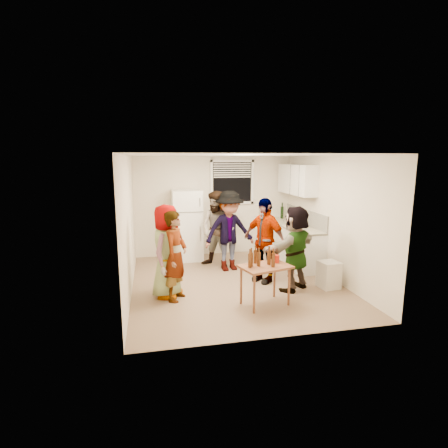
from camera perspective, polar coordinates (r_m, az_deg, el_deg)
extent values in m
cube|color=white|center=(8.52, -6.05, -0.17)|extent=(0.70, 0.70, 1.70)
cube|color=white|center=(8.52, 11.18, -3.20)|extent=(0.60, 2.20, 0.86)
cube|color=#BFB79A|center=(8.43, 11.29, -0.23)|extent=(0.64, 2.22, 0.04)
cube|color=#B1ADA1|center=(8.51, 13.10, 1.17)|extent=(0.03, 2.20, 0.36)
cube|color=white|center=(8.53, 11.83, 7.13)|extent=(0.34, 1.60, 0.70)
cylinder|color=white|center=(8.09, 12.16, -0.56)|extent=(0.12, 0.12, 0.26)
cylinder|color=black|center=(9.25, 9.42, 0.91)|extent=(0.08, 0.08, 0.31)
cylinder|color=#47230C|center=(7.81, 12.44, -0.96)|extent=(0.07, 0.07, 0.25)
cylinder|color=#043EC7|center=(7.67, 11.63, -1.15)|extent=(0.09, 0.09, 0.12)
cube|color=#EFCC51|center=(9.12, 10.89, 1.19)|extent=(0.02, 0.18, 0.15)
cube|color=beige|center=(7.02, 16.73, -7.98)|extent=(0.39, 0.39, 0.51)
cylinder|color=#47230C|center=(5.95, 7.34, -6.56)|extent=(0.06, 0.06, 0.23)
cylinder|color=#9F1A0A|center=(6.07, 8.56, -6.24)|extent=(0.10, 0.10, 0.13)
imported|color=gray|center=(6.52, -9.14, -11.45)|extent=(1.85, 1.45, 0.53)
imported|color=#141933|center=(6.35, -7.72, -12.02)|extent=(1.66, 1.22, 0.38)
imported|color=brown|center=(8.06, -0.98, -6.97)|extent=(1.73, 1.88, 0.66)
imported|color=#46464B|center=(7.85, 0.86, -7.44)|extent=(1.42, 1.93, 0.65)
imported|color=black|center=(7.20, 6.42, -9.20)|extent=(1.96, 1.76, 0.41)
imported|color=#F68F60|center=(6.86, 11.31, -10.37)|extent=(2.12, 2.15, 0.47)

